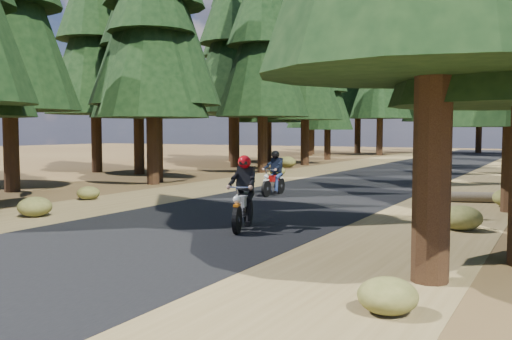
{
  "coord_description": "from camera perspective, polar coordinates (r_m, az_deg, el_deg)",
  "views": [
    {
      "loc": [
        7.3,
        -11.93,
        2.17
      ],
      "look_at": [
        0.0,
        1.5,
        1.1
      ],
      "focal_mm": 40.0,
      "sensor_mm": 36.0,
      "label": 1
    }
  ],
  "objects": [
    {
      "name": "ground",
      "position": [
        14.16,
        -2.91,
        -4.82
      ],
      "size": [
        120.0,
        120.0,
        0.0
      ],
      "primitive_type": "plane",
      "color": "#453018",
      "rests_on": "ground"
    },
    {
      "name": "road",
      "position": [
        18.57,
        5.17,
        -2.71
      ],
      "size": [
        6.0,
        100.0,
        0.01
      ],
      "primitive_type": "cube",
      "color": "black",
      "rests_on": "ground"
    },
    {
      "name": "shoulder_l",
      "position": [
        20.81,
        -6.54,
        -2.0
      ],
      "size": [
        3.2,
        100.0,
        0.01
      ],
      "primitive_type": "cube",
      "color": "brown",
      "rests_on": "ground"
    },
    {
      "name": "shoulder_r",
      "position": [
        17.28,
        19.34,
        -3.43
      ],
      "size": [
        3.2,
        100.0,
        0.01
      ],
      "primitive_type": "cube",
      "color": "brown",
      "rests_on": "ground"
    },
    {
      "name": "pine_forest",
      "position": [
        34.26,
        16.24,
        13.46
      ],
      "size": [
        34.59,
        55.08,
        16.32
      ],
      "color": "black",
      "rests_on": "ground"
    },
    {
      "name": "understory_shrubs",
      "position": [
        20.86,
        13.13,
        -1.32
      ],
      "size": [
        14.59,
        33.35,
        0.64
      ],
      "color": "#474C1E",
      "rests_on": "ground"
    },
    {
      "name": "rider_lead",
      "position": [
        12.43,
        -1.31,
        -3.52
      ],
      "size": [
        1.06,
        1.89,
        1.61
      ],
      "rotation": [
        0.0,
        0.0,
        3.45
      ],
      "color": "beige",
      "rests_on": "road"
    },
    {
      "name": "rider_follow",
      "position": [
        18.86,
        1.76,
        -1.08
      ],
      "size": [
        0.53,
        1.67,
        1.48
      ],
      "rotation": [
        0.0,
        0.0,
        3.16
      ],
      "color": "maroon",
      "rests_on": "road"
    }
  ]
}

